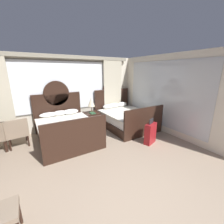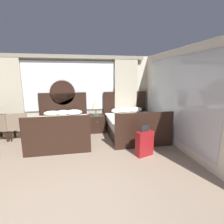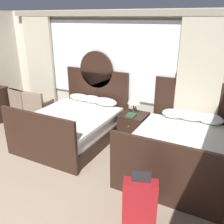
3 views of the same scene
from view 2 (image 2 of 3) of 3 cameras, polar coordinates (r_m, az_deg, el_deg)
name	(u,v)px [view 2 (image 2 of 3)]	position (r m, az deg, el deg)	size (l,w,h in m)	color
ground_plane	(64,214)	(2.97, -15.88, -30.02)	(24.00, 24.00, 0.00)	gray
wall_back_window	(71,91)	(6.42, -13.59, 6.77)	(5.85, 0.22, 2.70)	beige
wall_right_mirror	(182,100)	(4.87, 22.39, 3.81)	(0.08, 4.79, 2.70)	beige
bed_near_window	(62,128)	(5.58, -16.49, -5.14)	(1.66, 2.13, 1.82)	black
bed_near_mirror	(132,124)	(5.81, 6.74, -4.02)	(1.66, 2.13, 1.82)	black
nightstand_between_beds	(96,123)	(6.16, -5.23, -3.80)	(0.55, 0.58, 0.59)	black
table_lamp_on_nightstand	(96,104)	(5.99, -5.45, 2.81)	(0.27, 0.27, 0.61)	brown
book_on_nightstand	(96,116)	(5.97, -5.37, -1.21)	(0.18, 0.26, 0.03)	#285133
armchair_by_window_left	(19,124)	(6.09, -28.68, -3.64)	(0.61, 0.61, 0.86)	#84705B
armchair_by_window_centre	(2,125)	(6.26, -33.02, -3.72)	(0.59, 0.59, 0.86)	#84705B
armchair_by_window_right	(1,125)	(6.26, -33.09, -3.72)	(0.64, 0.64, 0.86)	#84705B
suitcase_on_floor	(144,143)	(4.39, 10.80, -10.27)	(0.48, 0.32, 0.79)	maroon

